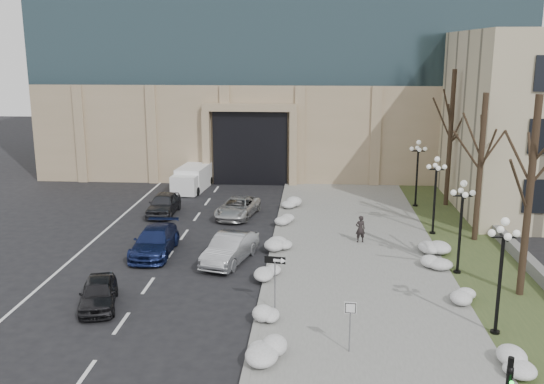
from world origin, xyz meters
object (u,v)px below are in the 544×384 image
Objects in this scene: lamppost_c at (436,185)px; car_d at (238,207)px; pedestrian at (360,229)px; lamppost_a at (502,260)px; one_way_sign at (279,267)px; car_a at (98,293)px; lamppost_b at (461,214)px; lamppost_d at (417,164)px; car_c at (155,241)px; car_b at (230,249)px; car_e at (164,204)px; keep_sign at (350,316)px; box_truck at (193,178)px.

car_d is at bearing 165.29° from lamppost_c.
lamppost_a is (4.44, -10.98, 2.17)m from pedestrian.
car_a is at bearing -171.84° from one_way_sign.
lamppost_b and lamppost_d have the same top height.
one_way_sign reaches higher than car_a.
car_c is 11.46m from pedestrian.
car_a is at bearing -114.59° from car_b.
car_e is (-5.71, 8.95, -0.02)m from car_b.
car_b is 16.73m from lamppost_d.
car_b reaches higher than car_e.
keep_sign is at bearing -161.49° from lamppost_a.
lamppost_d is at bearing 90.00° from lamppost_c.
lamppost_c is at bearing 62.30° from one_way_sign.
car_d is at bearing -48.28° from pedestrian.
lamppost_a is (16.63, -23.92, 2.20)m from box_truck.
car_a is 0.86× the size of car_e.
car_c is 16.44m from lamppost_c.
one_way_sign is (8.11, -22.45, 1.17)m from box_truck.
lamppost_d reaches higher than car_a.
keep_sign is 0.43× the size of lamppost_a.
pedestrian is at bearing -23.75° from car_d.
car_e is 7.51m from box_truck.
lamppost_a and lamppost_c have the same top height.
car_d is 15.21m from one_way_sign.
car_e is (-0.85, 14.88, 0.10)m from car_a.
car_e is at bearing -37.38° from pedestrian.
lamppost_b and lamppost_c have the same top height.
lamppost_a reaches higher than keep_sign.
car_d is 12.79m from lamppost_d.
car_b is at bearing -57.85° from car_e.
lamppost_c is (0.00, 6.50, 0.00)m from lamppost_b.
car_a is at bearing -144.82° from lamppost_c.
car_c is at bearing -81.28° from box_truck.
car_b is (4.86, 5.93, 0.12)m from car_a.
box_truck is 23.90m from one_way_sign.
car_b reaches higher than car_c.
car_e is 1.72× the size of one_way_sign.
lamppost_b is at bearing -30.49° from car_e.
car_a is at bearing -163.04° from lamppost_b.
lamppost_c is at bearing 20.45° from car_a.
car_a is at bearing 24.50° from pedestrian.
car_a is at bearing -96.40° from car_c.
lamppost_a is (15.63, -8.48, 2.36)m from car_c.
lamppost_b reaches higher than car_e.
car_a is 0.77× the size of lamppost_c.
car_a is 1.49× the size of one_way_sign.
car_d is 20.35m from lamppost_a.
car_c is 8.08m from car_e.
lamppost_a reaches higher than car_d.
lamppost_d is at bearing 9.82° from car_e.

